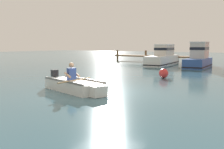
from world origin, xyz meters
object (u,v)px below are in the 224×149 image
rowboat_with_person (74,85)px  moored_boat_blue (199,58)px  mooring_buoy (164,73)px  moored_boat_white (163,57)px

rowboat_with_person → moored_boat_blue: moored_boat_blue is taller
mooring_buoy → moored_boat_white: bearing=113.6°
moored_boat_blue → rowboat_with_person: bearing=-92.8°
moored_boat_blue → mooring_buoy: bearing=-86.4°
rowboat_with_person → moored_boat_white: moored_boat_white is taller
moored_boat_blue → mooring_buoy: (0.54, -8.73, -0.53)m
rowboat_with_person → moored_boat_white: (-3.00, 16.09, 0.49)m
rowboat_with_person → moored_boat_blue: 15.07m
moored_boat_blue → moored_boat_white: bearing=164.3°
rowboat_with_person → mooring_buoy: 6.44m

